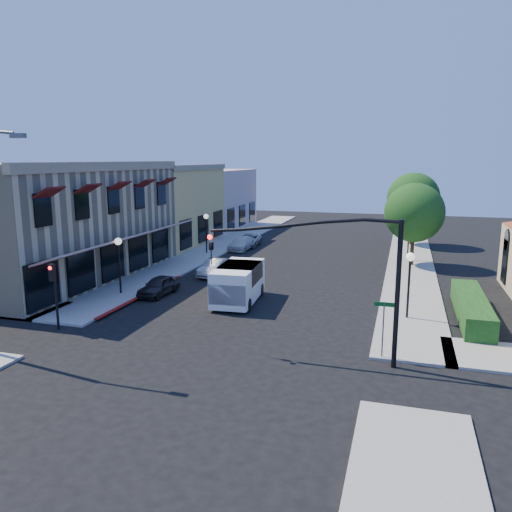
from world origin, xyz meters
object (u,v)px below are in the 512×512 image
(signal_mast_arm, at_px, (343,265))
(parked_car_a, at_px, (159,286))
(lamppost_left_near, at_px, (119,251))
(white_van, at_px, (238,281))
(street_tree_a, at_px, (414,213))
(street_name_sign, at_px, (383,321))
(parked_car_d, at_px, (248,240))
(lamppost_left_far, at_px, (206,223))
(street_tree_b, at_px, (413,199))
(parked_car_b, at_px, (215,267))
(lamppost_right_far, at_px, (409,228))
(parked_car_c, at_px, (242,243))
(secondary_signal, at_px, (54,284))
(lamppost_right_near, at_px, (410,269))

(signal_mast_arm, height_order, parked_car_a, signal_mast_arm)
(lamppost_left_near, height_order, white_van, lamppost_left_near)
(street_tree_a, height_order, street_name_sign, street_tree_a)
(parked_car_d, bearing_deg, parked_car_a, -93.79)
(lamppost_left_near, distance_m, lamppost_left_far, 14.00)
(street_tree_b, height_order, parked_car_d, street_tree_b)
(lamppost_left_far, bearing_deg, parked_car_b, -63.75)
(street_tree_a, relative_size, parked_car_b, 1.79)
(parked_car_b, bearing_deg, lamppost_left_near, -115.64)
(lamppost_left_near, bearing_deg, signal_mast_arm, -24.37)
(lamppost_right_far, xyz_separation_m, parked_car_c, (-14.70, 1.00, -2.13))
(secondary_signal, xyz_separation_m, lamppost_right_far, (16.50, 22.59, 0.42))
(street_tree_b, bearing_deg, street_name_sign, -92.50)
(white_van, bearing_deg, parked_car_c, 107.53)
(street_tree_a, xyz_separation_m, lamppost_left_far, (-17.30, 0.00, -1.46))
(white_van, bearing_deg, street_tree_b, 67.35)
(lamppost_left_far, height_order, parked_car_d, lamppost_left_far)
(white_van, xyz_separation_m, parked_car_c, (-5.20, 16.48, -0.67))
(secondary_signal, bearing_deg, street_name_sign, 2.93)
(street_name_sign, distance_m, parked_car_c, 26.62)
(street_tree_b, height_order, parked_car_b, street_tree_b)
(parked_car_a, height_order, parked_car_b, parked_car_b)
(secondary_signal, xyz_separation_m, parked_car_d, (1.80, 25.55, -1.74))
(street_tree_a, bearing_deg, white_van, -126.01)
(street_name_sign, distance_m, lamppost_left_near, 17.05)
(parked_car_b, bearing_deg, white_van, -53.50)
(signal_mast_arm, height_order, white_van, signal_mast_arm)
(lamppost_right_far, height_order, parked_car_c, lamppost_right_far)
(signal_mast_arm, xyz_separation_m, street_name_sign, (1.64, 0.70, -2.39))
(secondary_signal, height_order, parked_car_b, secondary_signal)
(parked_car_b, distance_m, parked_car_c, 10.60)
(lamppost_right_far, bearing_deg, signal_mast_arm, -96.70)
(street_tree_b, height_order, signal_mast_arm, street_tree_b)
(street_tree_a, xyz_separation_m, lamppost_right_far, (-0.30, 2.00, -1.46))
(street_tree_b, height_order, white_van, street_tree_b)
(street_tree_a, relative_size, parked_car_c, 1.56)
(lamppost_left_far, xyz_separation_m, parked_car_d, (2.30, 4.96, -2.16))
(street_tree_a, distance_m, street_tree_b, 10.01)
(signal_mast_arm, xyz_separation_m, lamppost_left_far, (-14.36, 20.50, -1.35))
(lamppost_left_near, bearing_deg, lamppost_left_far, 90.00)
(signal_mast_arm, bearing_deg, lamppost_right_near, 67.88)
(secondary_signal, relative_size, lamppost_left_far, 0.93)
(parked_car_b, distance_m, parked_car_d, 12.54)
(street_tree_a, xyz_separation_m, lamppost_right_near, (-0.30, -14.00, -1.46))
(parked_car_a, bearing_deg, lamppost_right_far, 50.76)
(lamppost_right_near, height_order, parked_car_b, lamppost_right_near)
(street_name_sign, distance_m, white_van, 10.60)
(street_name_sign, height_order, parked_car_b, street_name_sign)
(lamppost_left_near, bearing_deg, street_name_sign, -19.93)
(lamppost_left_near, height_order, parked_car_b, lamppost_left_near)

